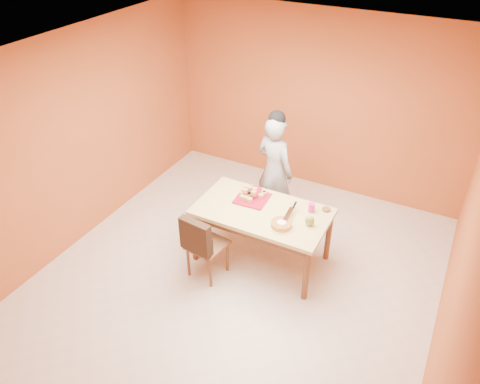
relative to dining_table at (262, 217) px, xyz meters
The scene contains 17 objects.
floor 0.81m from the dining_table, 101.67° to the right, with size 5.00×5.00×0.00m, color beige.
ceiling 2.09m from the dining_table, 101.67° to the right, with size 5.00×5.00×0.00m, color white.
wall_back 2.16m from the dining_table, 92.61° to the left, with size 4.50×4.50×0.00m, color #B9552A.
wall_left 2.48m from the dining_table, 169.07° to the right, with size 5.00×5.00×0.00m, color #B9552A.
wall_right 2.31m from the dining_table, 11.85° to the right, with size 5.00×5.00×0.00m, color #B9552A.
dining_table is the anchor object (origin of this frame).
dining_chair 0.75m from the dining_table, 129.51° to the right, with size 0.47×0.53×0.91m.
pastry_pile 0.31m from the dining_table, 143.64° to the left, with size 0.34×0.34×0.11m, color tan, non-canonical shape.
person 0.89m from the dining_table, 104.46° to the left, with size 0.58×0.38×1.59m, color #969699.
pastry_platter 0.28m from the dining_table, 143.64° to the left, with size 0.38×0.38×0.02m, color maroon.
red_dinner_plate 0.43m from the dining_table, 130.81° to the left, with size 0.25×0.25×0.01m, color maroon.
white_cake_plate 0.40m from the dining_table, 30.72° to the right, with size 0.27×0.27×0.01m, color white.
sponge_cake 0.41m from the dining_table, 30.72° to the right, with size 0.25×0.25×0.06m, color gold.
cake_server 0.38m from the dining_table, ahead, with size 0.05×0.28×0.01m, color silver.
egg_ornament 0.63m from the dining_table, ahead, with size 0.11×0.09×0.14m, color olive.
magenta_glass 0.60m from the dining_table, 25.21° to the left, with size 0.08×0.08×0.11m, color #D41F84.
checker_tin 0.77m from the dining_table, 27.24° to the left, with size 0.10×0.10×0.03m, color #33170E.
Camera 1 is at (1.95, -3.70, 4.04)m, focal length 35.00 mm.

